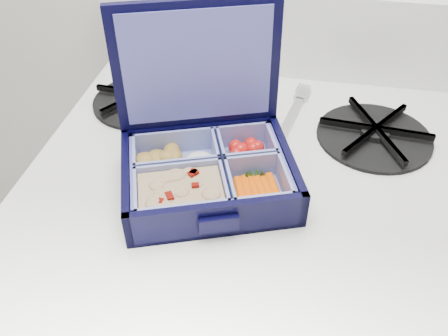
# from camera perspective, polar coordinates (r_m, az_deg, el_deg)

# --- Properties ---
(bento_box) EXTENTS (0.25, 0.22, 0.05)m
(bento_box) POSITION_cam_1_polar(r_m,az_deg,el_deg) (0.58, -1.89, -0.86)
(bento_box) COLOR black
(bento_box) RESTS_ON stove
(burner_grate) EXTENTS (0.17, 0.17, 0.02)m
(burner_grate) POSITION_cam_1_polar(r_m,az_deg,el_deg) (0.70, 17.73, 4.21)
(burner_grate) COLOR black
(burner_grate) RESTS_ON stove
(burner_grate_rear) EXTENTS (0.16, 0.16, 0.02)m
(burner_grate_rear) POSITION_cam_1_polar(r_m,az_deg,el_deg) (0.76, -9.83, 8.33)
(burner_grate_rear) COLOR black
(burner_grate_rear) RESTS_ON stove
(fork) EXTENTS (0.06, 0.20, 0.01)m
(fork) POSITION_cam_1_polar(r_m,az_deg,el_deg) (0.70, 7.53, 5.03)
(fork) COLOR silver
(fork) RESTS_ON stove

